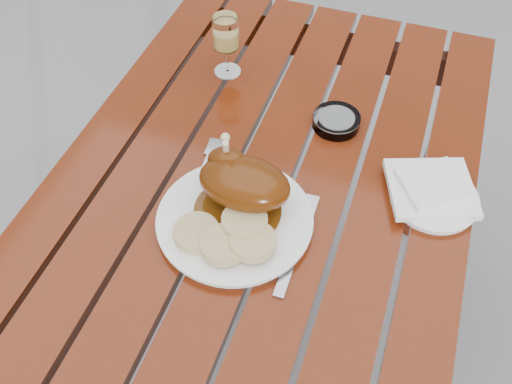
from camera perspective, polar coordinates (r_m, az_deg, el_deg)
ground at (r=1.76m, az=0.61°, el=-14.46°), size 60.00×60.00×0.00m
table at (r=1.43m, az=0.74°, el=-7.95°), size 0.80×1.20×0.75m
dinner_plate at (r=1.04m, az=-2.13°, el=-2.87°), size 0.37×0.37×0.02m
roast_duck at (r=1.02m, az=-1.45°, el=1.05°), size 0.17×0.17×0.12m
bread_dumplings at (r=0.99m, az=-2.70°, el=-4.32°), size 0.18×0.14×0.03m
wine_glass at (r=1.31m, az=-2.98°, el=14.40°), size 0.07×0.07×0.14m
side_plate at (r=1.12m, az=17.36°, el=-0.61°), size 0.18×0.18×0.01m
napkin at (r=1.12m, az=17.09°, el=0.33°), size 0.20×0.19×0.01m
ashtray at (r=1.22m, az=8.03°, el=7.05°), size 0.12×0.12×0.03m
fork at (r=1.12m, az=-5.17°, el=1.74°), size 0.04×0.17×0.01m
knife at (r=1.01m, az=3.83°, el=-5.89°), size 0.02×0.20×0.01m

